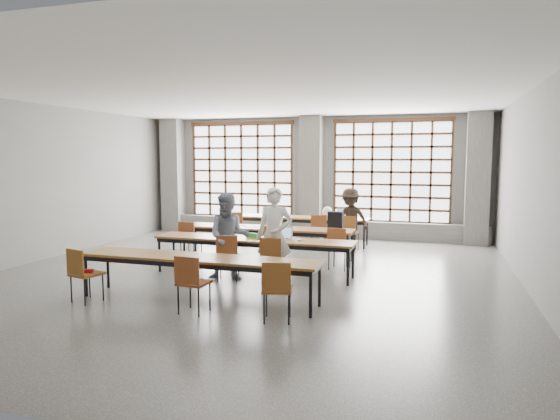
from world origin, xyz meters
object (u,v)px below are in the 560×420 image
Objects in this scene: student_female at (229,237)px; backpack at (336,221)px; chair_back_left at (237,225)px; chair_back_right at (349,229)px; desk_row_b at (266,230)px; laptop_back at (344,215)px; chair_near_right at (277,285)px; phone at (260,239)px; red_pouch at (87,271)px; chair_front_right at (272,256)px; laptop_front at (283,236)px; chair_near_left at (82,270)px; plastic_bag at (327,212)px; chair_mid_left at (189,236)px; chair_back_mid at (319,228)px; chair_mid_right at (338,244)px; student_male at (275,236)px; chair_front_left at (228,253)px; desk_row_d at (198,261)px; chair_near_mid at (191,278)px; student_back at (350,219)px; mouse at (300,240)px; desk_row_c at (253,242)px; desk_row_a at (294,219)px; green_box at (252,235)px; chair_mid_centre at (274,241)px.

student_female reaches higher than backpack.
chair_back_right is (2.99, 0.00, 0.00)m from chair_back_left.
laptop_back is (1.40, 2.29, 0.13)m from desk_row_b.
phone is at bearing 114.31° from chair_near_right.
chair_near_right is 2.20× the size of backpack.
desk_row_b is 20.00× the size of red_pouch.
chair_front_right is 0.78m from laptop_front.
chair_near_left is 3.08× the size of plastic_bag.
chair_mid_left is (-1.61, -0.63, -0.13)m from desk_row_b.
chair_back_mid is 5.75m from chair_near_right.
student_male is at bearing -122.44° from chair_mid_right.
desk_row_d is at bearing -87.20° from chair_front_left.
chair_near_mid is 6.01m from student_back.
desk_row_d is at bearing -104.27° from student_female.
student_female is 16.86× the size of mouse.
desk_row_c is 9.89× the size of laptop_back.
student_female reaches higher than chair_front_right.
chair_mid_right is 1.81m from chair_front_right.
red_pouch is (-1.61, -2.01, -0.33)m from student_female.
mouse is at bearing -72.81° from desk_row_a.
green_box is (1.83, -0.86, 0.24)m from chair_mid_left.
chair_back_mid is 4.40× the size of red_pouch.
chair_back_right is 0.57× the size of student_back.
chair_near_right reaches higher than desk_row_a.
chair_near_mid is 4.40× the size of red_pouch.
chair_near_right is at bearing -70.16° from student_female.
red_pouch is at bearing -134.80° from chair_mid_right.
desk_row_a is at bearing 121.58° from chair_mid_right.
student_male is 4.39m from laptop_back.
desk_row_c is 0.61m from student_female.
desk_row_b is 4.48m from chair_near_left.
laptop_back is (1.34, 5.82, 0.13)m from desk_row_d.
chair_back_right is 0.53× the size of student_female.
chair_front_left is at bearing -44.23° from chair_mid_left.
student_back is at bearing 60.38° from chair_near_left.
plastic_bag is at bearing 78.77° from chair_mid_centre.
desk_row_b is 4.55× the size of chair_front_left.
student_male reaches higher than backpack.
chair_mid_left reaches higher than red_pouch.
plastic_bag is 1.43× the size of red_pouch.
mouse is (1.23, 0.61, 0.21)m from chair_front_left.
chair_back_mid is at bearing 77.44° from chair_mid_centre.
student_back is 3.30m from mouse.
chair_front_left is 1.00× the size of chair_near_right.
student_female is (1.63, 2.09, 0.29)m from chair_near_left.
chair_mid_centre is at bearing 59.53° from red_pouch.
desk_row_c is at bearing -100.95° from chair_back_mid.
desk_row_b is at bearing 68.25° from chair_near_left.
laptop_front is 0.41m from mouse.
chair_back_mid is 0.76m from plastic_bag.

